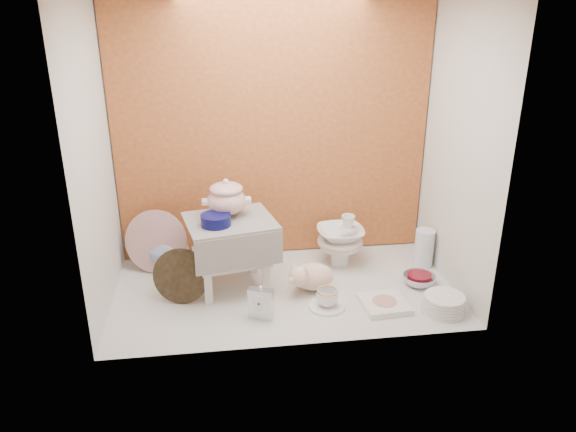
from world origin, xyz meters
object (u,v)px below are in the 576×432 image
Objects in this scene: soup_tureen at (226,197)px; crystal_bowl at (419,280)px; blue_white_vase at (168,247)px; mantel_clock at (261,302)px; floral_platter at (156,241)px; dinner_plate_stack at (444,304)px; plush_pig at (313,276)px; porcelain_tower at (340,240)px; step_stool at (231,254)px; gold_rim_teacup at (327,297)px.

crystal_bowl is (1.02, -0.18, -0.46)m from soup_tureen.
crystal_bowl is at bearing -16.64° from blue_white_vase.
mantel_clock is 0.91m from crystal_bowl.
floral_platter reaches higher than dinner_plate_stack.
blue_white_vase is at bearing 163.36° from crystal_bowl.
soup_tureen is at bearing 156.09° from dinner_plate_stack.
soup_tureen reaches higher than floral_platter.
soup_tureen reaches higher than mantel_clock.
plush_pig is (0.84, -0.35, -0.09)m from floral_platter.
soup_tureen reaches higher than plush_pig.
porcelain_tower reaches higher than dinner_plate_stack.
step_stool reaches higher than gold_rim_teacup.
soup_tureen is at bearing 149.14° from plush_pig.
gold_rim_teacup is 0.58m from dinner_plate_stack.
plush_pig is (0.78, -0.39, -0.04)m from blue_white_vase.
floral_platter reaches higher than gold_rim_teacup.
porcelain_tower is at bearing -5.88° from blue_white_vase.
plush_pig is 0.36m from porcelain_tower.
soup_tureen is 1.36× the size of crystal_bowl.
floral_platter is at bearing 154.81° from mantel_clock.
plush_pig is 0.19m from gold_rim_teacup.
floral_platter reaches higher than blue_white_vase.
dinner_plate_stack reaches higher than crystal_bowl.
step_stool is 1.12m from dinner_plate_stack.
crystal_bowl is at bearing 95.19° from dinner_plate_stack.
soup_tureen is 1.14m from crystal_bowl.
soup_tureen is at bearing -169.20° from porcelain_tower.
floral_platter is 1.64× the size of dinner_plate_stack.
porcelain_tower is (0.17, 0.47, 0.10)m from gold_rim_teacup.
plush_pig reaches higher than dinner_plate_stack.
porcelain_tower is (-0.40, 0.59, 0.11)m from dinner_plate_stack.
step_stool is 1.24× the size of floral_platter.
blue_white_vase is 1.55m from dinner_plate_stack.
crystal_bowl is at bearing -39.13° from porcelain_tower.
floral_platter reaches higher than plush_pig.
mantel_clock is at bearing -170.80° from gold_rim_teacup.
mantel_clock is 0.91m from dinner_plate_stack.
porcelain_tower is (0.21, 0.28, 0.07)m from plush_pig.
step_stool is at bearing 132.90° from mantel_clock.
mantel_clock is at bearing -166.02° from crystal_bowl.
mantel_clock is (0.54, -0.59, -0.09)m from floral_platter.
step_stool is 2.50× the size of mantel_clock.
mantel_clock reaches higher than crystal_bowl.
soup_tureen is 0.55m from floral_platter.
dinner_plate_stack is 1.23× the size of crystal_bowl.
plush_pig is at bearing -126.16° from porcelain_tower.
crystal_bowl is at bearing 16.88° from gold_rim_teacup.
step_stool reaches higher than floral_platter.
blue_white_vase is at bearing 143.04° from plush_pig.
step_stool is 0.66m from porcelain_tower.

